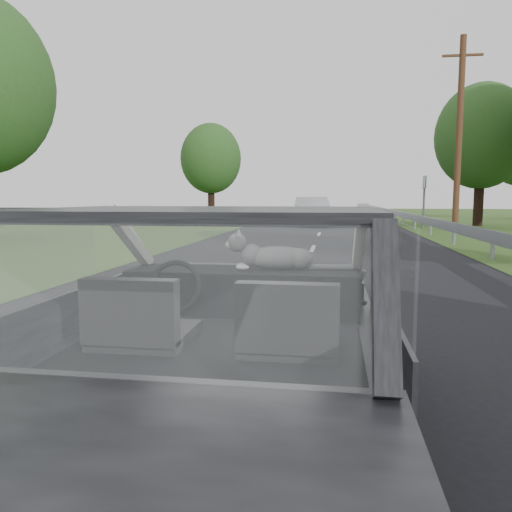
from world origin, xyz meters
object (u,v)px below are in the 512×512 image
(other_car, at_px, (312,211))
(highway_sign, at_px, (424,202))
(subject_car, at_px, (224,332))
(cat, at_px, (278,256))
(utility_pole, at_px, (459,135))

(other_car, bearing_deg, highway_sign, -25.54)
(subject_car, relative_size, highway_sign, 1.56)
(cat, distance_m, other_car, 23.78)
(cat, distance_m, utility_pole, 21.20)
(subject_car, bearing_deg, utility_pole, 73.96)
(subject_car, distance_m, highway_sign, 23.26)
(subject_car, xyz_separation_m, highway_sign, (4.92, 22.72, 0.56))
(subject_car, distance_m, cat, 0.79)
(highway_sign, relative_size, utility_pole, 0.30)
(other_car, distance_m, utility_pole, 8.26)
(subject_car, bearing_deg, other_car, 91.36)
(highway_sign, bearing_deg, subject_car, -100.28)
(cat, height_order, utility_pole, utility_pole)
(other_car, height_order, highway_sign, highway_sign)
(subject_car, relative_size, utility_pole, 0.47)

